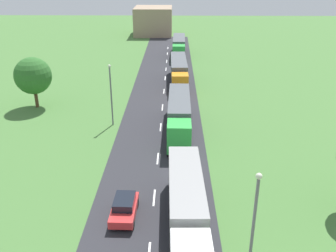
# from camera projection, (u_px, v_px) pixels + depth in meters

# --- Properties ---
(road) EXTENTS (10.00, 140.00, 0.06)m
(road) POSITION_uv_depth(u_px,v_px,m) (157.00, 165.00, 36.37)
(road) COLOR #2B2B30
(road) RESTS_ON ground
(lane_marking_centre) EXTENTS (0.16, 120.63, 0.01)m
(lane_marking_centre) POSITION_uv_depth(u_px,v_px,m) (156.00, 179.00, 33.96)
(lane_marking_centre) COLOR white
(lane_marking_centre) RESTS_ON road
(truck_lead) EXTENTS (2.77, 13.10, 3.62)m
(truck_lead) POSITION_uv_depth(u_px,v_px,m) (187.00, 205.00, 26.79)
(truck_lead) COLOR white
(truck_lead) RESTS_ON road
(truck_second) EXTENTS (2.60, 13.72, 3.73)m
(truck_second) POSITION_uv_depth(u_px,v_px,m) (179.00, 114.00, 42.97)
(truck_second) COLOR green
(truck_second) RESTS_ON road
(truck_third) EXTENTS (2.77, 14.05, 3.75)m
(truck_third) POSITION_uv_depth(u_px,v_px,m) (179.00, 70.00, 60.52)
(truck_third) COLOR orange
(truck_third) RESTS_ON road
(truck_fourth) EXTENTS (2.68, 13.43, 3.73)m
(truck_fourth) POSITION_uv_depth(u_px,v_px,m) (179.00, 46.00, 78.64)
(truck_fourth) COLOR green
(truck_fourth) RESTS_ON road
(car_second) EXTENTS (1.93, 4.04, 1.55)m
(car_second) POSITION_uv_depth(u_px,v_px,m) (124.00, 207.00, 28.65)
(car_second) COLOR red
(car_second) RESTS_ON road
(lamppost_lead) EXTENTS (0.36, 0.36, 7.99)m
(lamppost_lead) POSITION_uv_depth(u_px,v_px,m) (253.00, 227.00, 20.94)
(lamppost_lead) COLOR slate
(lamppost_lead) RESTS_ON ground
(lamppost_second) EXTENTS (0.36, 0.36, 7.50)m
(lamppost_second) POSITION_uv_depth(u_px,v_px,m) (111.00, 92.00, 43.93)
(lamppost_second) COLOR slate
(lamppost_second) RESTS_ON ground
(tree_birch) EXTENTS (4.92, 4.92, 6.90)m
(tree_birch) POSITION_uv_depth(u_px,v_px,m) (33.00, 76.00, 49.46)
(tree_birch) COLOR #513823
(tree_birch) RESTS_ON ground
(distant_building) EXTENTS (10.14, 11.72, 7.34)m
(distant_building) POSITION_uv_depth(u_px,v_px,m) (153.00, 21.00, 102.60)
(distant_building) COLOR #9E846B
(distant_building) RESTS_ON ground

